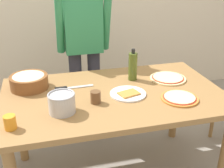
# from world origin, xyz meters

# --- Properties ---
(dining_table) EXTENTS (1.60, 0.96, 0.76)m
(dining_table) POSITION_xyz_m (0.00, 0.00, 0.67)
(dining_table) COLOR olive
(dining_table) RESTS_ON ground
(person_cook) EXTENTS (0.49, 0.25, 1.62)m
(person_cook) POSITION_xyz_m (-0.09, 0.76, 0.94)
(person_cook) COLOR #2D2D38
(person_cook) RESTS_ON ground
(pizza_raw_on_board) EXTENTS (0.29, 0.29, 0.02)m
(pizza_raw_on_board) POSITION_xyz_m (0.49, 0.14, 0.77)
(pizza_raw_on_board) COLOR beige
(pizza_raw_on_board) RESTS_ON dining_table
(pizza_cooked_on_tray) EXTENTS (0.26, 0.26, 0.02)m
(pizza_cooked_on_tray) POSITION_xyz_m (0.42, -0.21, 0.77)
(pizza_cooked_on_tray) COLOR #C67A33
(pizza_cooked_on_tray) RESTS_ON dining_table
(plate_with_slice) EXTENTS (0.26, 0.26, 0.02)m
(plate_with_slice) POSITION_xyz_m (0.09, -0.05, 0.77)
(plate_with_slice) COLOR white
(plate_with_slice) RESTS_ON dining_table
(popcorn_bowl) EXTENTS (0.28, 0.28, 0.11)m
(popcorn_bowl) POSITION_xyz_m (-0.59, 0.24, 0.82)
(popcorn_bowl) COLOR brown
(popcorn_bowl) RESTS_ON dining_table
(olive_oil_bottle) EXTENTS (0.07, 0.07, 0.26)m
(olive_oil_bottle) POSITION_xyz_m (0.21, 0.20, 0.87)
(olive_oil_bottle) COLOR #47561E
(olive_oil_bottle) RESTS_ON dining_table
(steel_pot) EXTENTS (0.17, 0.17, 0.13)m
(steel_pot) POSITION_xyz_m (-0.39, -0.18, 0.83)
(steel_pot) COLOR #B7B7BC
(steel_pot) RESTS_ON dining_table
(cup_orange) EXTENTS (0.07, 0.07, 0.08)m
(cup_orange) POSITION_xyz_m (-0.69, -0.30, 0.80)
(cup_orange) COLOR orange
(cup_orange) RESTS_ON dining_table
(cup_small_brown) EXTENTS (0.07, 0.07, 0.08)m
(cup_small_brown) POSITION_xyz_m (-0.16, -0.11, 0.80)
(cup_small_brown) COLOR brown
(cup_small_brown) RESTS_ON dining_table
(chef_knife) EXTENTS (0.29, 0.03, 0.02)m
(chef_knife) POSITION_xyz_m (-0.30, 0.16, 0.77)
(chef_knife) COLOR silver
(chef_knife) RESTS_ON dining_table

